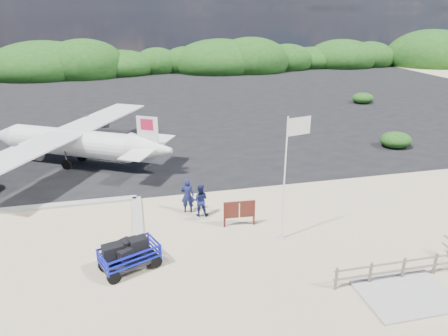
% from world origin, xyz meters
% --- Properties ---
extents(ground, '(160.00, 160.00, 0.00)m').
position_xyz_m(ground, '(0.00, 0.00, 0.00)').
color(ground, beige).
extents(asphalt_apron, '(90.00, 50.00, 0.04)m').
position_xyz_m(asphalt_apron, '(0.00, 30.00, 0.00)').
color(asphalt_apron, '#B2B2B2').
rests_on(asphalt_apron, ground).
extents(lagoon, '(9.00, 7.00, 0.40)m').
position_xyz_m(lagoon, '(-9.00, 1.50, 0.00)').
color(lagoon, '#B2B2B2').
rests_on(lagoon, ground).
extents(walkway_pad, '(3.50, 2.50, 0.10)m').
position_xyz_m(walkway_pad, '(5.50, -6.00, 0.00)').
color(walkway_pad, '#B2B2B2').
rests_on(walkway_pad, ground).
extents(vegetation_band, '(124.00, 8.00, 4.40)m').
position_xyz_m(vegetation_band, '(0.00, 55.00, 0.00)').
color(vegetation_band, '#B2B2B2').
rests_on(vegetation_band, ground).
extents(fence, '(6.40, 2.00, 1.10)m').
position_xyz_m(fence, '(6.00, -5.00, 0.00)').
color(fence, '#B2B2B2').
rests_on(fence, ground).
extents(baggage_cart, '(2.97, 2.38, 1.30)m').
position_xyz_m(baggage_cart, '(-4.90, -1.84, 0.00)').
color(baggage_cart, '#0D17CC').
rests_on(baggage_cart, ground).
extents(flagpole, '(1.30, 0.76, 6.08)m').
position_xyz_m(flagpole, '(2.21, -1.00, 0.00)').
color(flagpole, white).
rests_on(flagpole, ground).
extents(signboard, '(1.73, 0.26, 1.42)m').
position_xyz_m(signboard, '(0.57, 0.67, 0.00)').
color(signboard, '#5A2319').
rests_on(signboard, ground).
extents(crew_a, '(0.82, 0.65, 1.97)m').
position_xyz_m(crew_a, '(-1.78, 2.76, 0.99)').
color(crew_a, '#151B4F').
rests_on(crew_a, ground).
extents(crew_b, '(1.01, 0.88, 1.79)m').
position_xyz_m(crew_b, '(-1.18, 2.23, 0.90)').
color(crew_b, '#151B4F').
rests_on(crew_b, ground).
extents(aircraft_large, '(22.94, 22.94, 5.06)m').
position_xyz_m(aircraft_large, '(17.76, 22.33, 0.00)').
color(aircraft_large, '#B2B2B2').
rests_on(aircraft_large, ground).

